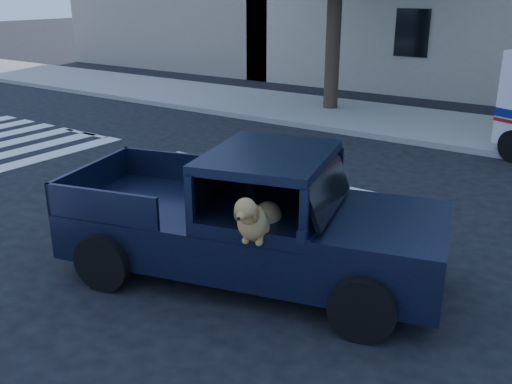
% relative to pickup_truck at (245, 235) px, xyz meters
% --- Properties ---
extents(ground, '(120.00, 120.00, 0.00)m').
position_rel_pickup_truck_xyz_m(ground, '(-0.10, 0.61, -0.59)').
color(ground, black).
rests_on(ground, ground).
extents(far_sidewalk, '(60.00, 4.00, 0.15)m').
position_rel_pickup_truck_xyz_m(far_sidewalk, '(-0.10, 9.81, -0.52)').
color(far_sidewalk, gray).
rests_on(far_sidewalk, ground).
extents(lane_stripes, '(21.60, 0.14, 0.01)m').
position_rel_pickup_truck_xyz_m(lane_stripes, '(1.90, 4.01, -0.58)').
color(lane_stripes, silver).
rests_on(lane_stripes, ground).
extents(pickup_truck, '(5.20, 3.12, 1.75)m').
position_rel_pickup_truck_xyz_m(pickup_truck, '(0.00, 0.00, 0.00)').
color(pickup_truck, black).
rests_on(pickup_truck, ground).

